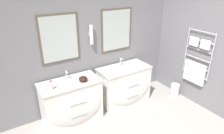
% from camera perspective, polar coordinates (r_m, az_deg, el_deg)
% --- Properties ---
extents(wall_back, '(5.08, 0.15, 2.60)m').
position_cam_1_polar(wall_back, '(4.00, -4.56, 6.66)').
color(wall_back, slate).
rests_on(wall_back, ground_plane).
extents(wall_right, '(0.13, 4.13, 2.60)m').
position_cam_1_polar(wall_right, '(4.34, 24.79, 5.67)').
color(wall_right, slate).
rests_on(wall_right, ground_plane).
extents(vanity_left, '(1.09, 0.61, 0.80)m').
position_cam_1_polar(vanity_left, '(3.81, -11.34, -9.72)').
color(vanity_left, white).
rests_on(vanity_left, ground_plane).
extents(vanity_right, '(1.09, 0.61, 0.80)m').
position_cam_1_polar(vanity_right, '(4.29, 3.66, -5.16)').
color(vanity_right, white).
rests_on(vanity_right, ground_plane).
extents(faucet_left, '(0.17, 0.11, 0.17)m').
position_cam_1_polar(faucet_left, '(3.72, -12.89, -2.34)').
color(faucet_left, silver).
rests_on(faucet_left, vanity_left).
extents(faucet_right, '(0.17, 0.11, 0.17)m').
position_cam_1_polar(faucet_right, '(4.21, 2.48, 1.43)').
color(faucet_right, silver).
rests_on(faucet_right, vanity_right).
extents(toiletry_bottle, '(0.05, 0.05, 0.17)m').
position_cam_1_polar(toiletry_bottle, '(3.45, -16.96, -5.07)').
color(toiletry_bottle, silver).
rests_on(toiletry_bottle, vanity_left).
extents(amenity_bowl, '(0.16, 0.16, 0.10)m').
position_cam_1_polar(amenity_bowl, '(3.60, -8.25, -3.40)').
color(amenity_bowl, black).
rests_on(amenity_bowl, vanity_left).
extents(waste_bin, '(0.20, 0.20, 0.29)m').
position_cam_1_polar(waste_bin, '(4.83, 17.49, -6.26)').
color(waste_bin, silver).
rests_on(waste_bin, ground_plane).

